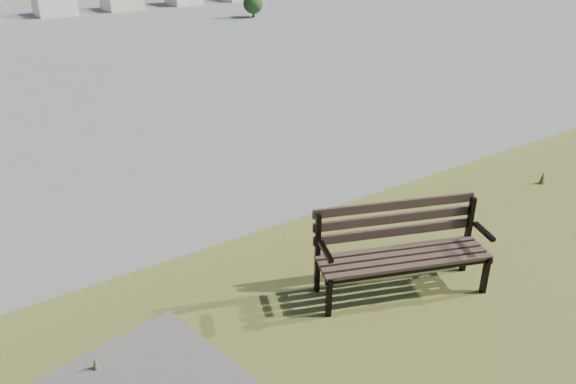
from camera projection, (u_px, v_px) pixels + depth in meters
park_bench at (400, 245)px, 5.46m from camera, size 1.75×1.09×0.88m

